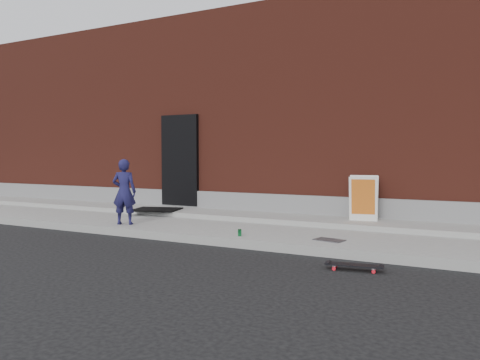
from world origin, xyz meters
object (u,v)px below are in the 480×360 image
Objects in this scene: child at (124,192)px; soda_can at (240,233)px; pizza_sign at (364,198)px; skateboard at (354,266)px.

soda_can is at bearing 153.89° from child.
pizza_sign is at bearing 54.23° from soda_can.
skateboard is 3.21m from pizza_sign.
child is 2.73m from soda_can.
pizza_sign is 7.58× the size of soda_can.
child reaches higher than pizza_sign.
pizza_sign is 2.76m from soda_can.
child is 1.47× the size of pizza_sign.
child is 4.72m from pizza_sign.
soda_can reaches higher than skateboard.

